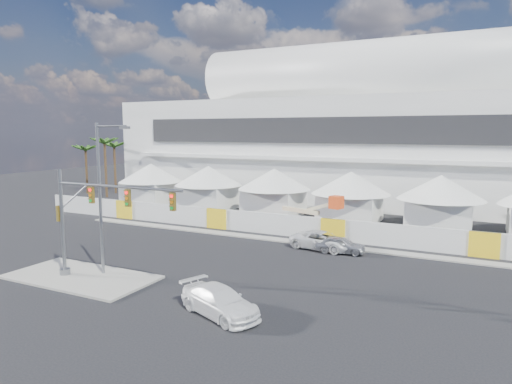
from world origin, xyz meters
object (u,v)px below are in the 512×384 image
at_px(traffic_mast, 86,219).
at_px(streetlight_median, 103,188).
at_px(pickup_curb, 323,241).
at_px(pickup_near, 220,301).
at_px(boom_lift, 297,221).
at_px(sedan_silver, 340,245).

relative_size(traffic_mast, streetlight_median, 1.00).
height_order(pickup_curb, traffic_mast, traffic_mast).
distance_m(pickup_near, streetlight_median, 11.75).
distance_m(pickup_curb, pickup_near, 15.44).
bearing_deg(traffic_mast, streetlight_median, 83.04).
bearing_deg(boom_lift, sedan_silver, -25.91).
xyz_separation_m(traffic_mast, boom_lift, (6.84, 19.61, -3.06)).
xyz_separation_m(traffic_mast, streetlight_median, (0.17, 1.36, 1.81)).
distance_m(pickup_curb, traffic_mast, 18.56).
bearing_deg(pickup_near, sedan_silver, 13.03).
xyz_separation_m(sedan_silver, pickup_near, (-2.25, -14.95, 0.07)).
xyz_separation_m(pickup_curb, streetlight_median, (-10.93, -13.11, 5.20)).
bearing_deg(pickup_near, streetlight_median, 98.91).
xyz_separation_m(pickup_curb, pickup_near, (-0.65, -15.43, 0.01)).
distance_m(pickup_near, boom_lift, 20.88).
distance_m(sedan_silver, boom_lift, 8.12).
xyz_separation_m(sedan_silver, streetlight_median, (-12.53, -12.64, 5.26)).
height_order(traffic_mast, boom_lift, traffic_mast).
relative_size(pickup_curb, streetlight_median, 0.53).
distance_m(sedan_silver, traffic_mast, 19.22).
relative_size(sedan_silver, streetlight_median, 0.40).
height_order(sedan_silver, pickup_curb, pickup_curb).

